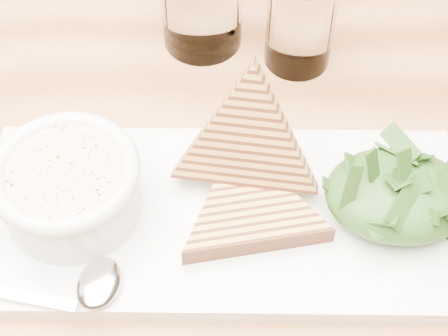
{
  "coord_description": "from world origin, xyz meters",
  "views": [
    {
      "loc": [
        0.22,
        -0.49,
        1.25
      ],
      "look_at": [
        0.21,
        -0.16,
        0.82
      ],
      "focal_mm": 55.0,
      "sensor_mm": 36.0,
      "label": 1
    }
  ],
  "objects_px": {
    "soup_bowl": "(71,193)",
    "glass_far": "(301,20)",
    "platter": "(223,218)",
    "table_top": "(164,298)"
  },
  "relations": [
    {
      "from": "soup_bowl",
      "to": "glass_far",
      "type": "xyz_separation_m",
      "value": [
        0.19,
        0.2,
        0.01
      ]
    },
    {
      "from": "platter",
      "to": "glass_far",
      "type": "relative_size",
      "value": 3.97
    },
    {
      "from": "table_top",
      "to": "platter",
      "type": "relative_size",
      "value": 2.9
    },
    {
      "from": "table_top",
      "to": "soup_bowl",
      "type": "relative_size",
      "value": 10.5
    },
    {
      "from": "soup_bowl",
      "to": "glass_far",
      "type": "relative_size",
      "value": 1.1
    },
    {
      "from": "table_top",
      "to": "glass_far",
      "type": "bearing_deg",
      "value": 66.62
    },
    {
      "from": "platter",
      "to": "table_top",
      "type": "bearing_deg",
      "value": -126.8
    },
    {
      "from": "soup_bowl",
      "to": "glass_far",
      "type": "bearing_deg",
      "value": 46.61
    },
    {
      "from": "soup_bowl",
      "to": "glass_far",
      "type": "distance_m",
      "value": 0.28
    },
    {
      "from": "soup_bowl",
      "to": "table_top",
      "type": "bearing_deg",
      "value": -38.8
    }
  ]
}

